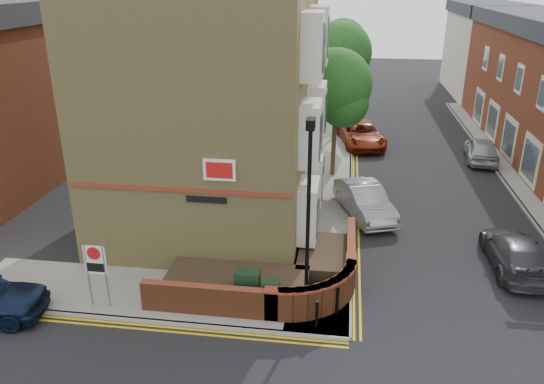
{
  "coord_description": "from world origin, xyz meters",
  "views": [
    {
      "loc": [
        2.55,
        -13.14,
        10.06
      ],
      "look_at": [
        0.11,
        4.0,
        3.01
      ],
      "focal_mm": 35.0,
      "sensor_mm": 36.0,
      "label": 1
    }
  ],
  "objects": [
    {
      "name": "grey_car_far",
      "position": [
        9.0,
        5.15,
        0.65
      ],
      "size": [
        1.82,
        4.45,
        1.29
      ],
      "primitive_type": "imported",
      "rotation": [
        0.0,
        0.0,
        3.14
      ],
      "color": "#313035",
      "rests_on": "ground"
    },
    {
      "name": "garden_wall",
      "position": [
        0.0,
        2.5,
        0.0
      ],
      "size": [
        6.8,
        6.0,
        1.2
      ],
      "primitive_type": null,
      "color": "brown",
      "rests_on": "ground"
    },
    {
      "name": "pavement_main",
      "position": [
        2.0,
        16.0,
        0.06
      ],
      "size": [
        2.0,
        32.0,
        0.12
      ],
      "primitive_type": "cube",
      "color": "gray",
      "rests_on": "ground"
    },
    {
      "name": "far_terrace_cream",
      "position": [
        14.5,
        38.0,
        4.05
      ],
      "size": [
        5.4,
        12.4,
        8.0
      ],
      "color": "#B8AD98",
      "rests_on": "ground"
    },
    {
      "name": "tree_far",
      "position": [
        2.0,
        30.05,
        4.91
      ],
      "size": [
        3.81,
        3.81,
        7.0
      ],
      "color": "#382B1E",
      "rests_on": "pavement_main"
    },
    {
      "name": "yellow_lines_main",
      "position": [
        3.25,
        16.0,
        0.01
      ],
      "size": [
        0.28,
        32.0,
        0.01
      ],
      "primitive_type": "cube",
      "color": "gold",
      "rests_on": "ground"
    },
    {
      "name": "corner_building",
      "position": [
        -2.84,
        8.0,
        6.23
      ],
      "size": [
        8.95,
        10.4,
        13.6
      ],
      "color": "#A29356",
      "rests_on": "ground"
    },
    {
      "name": "bollard_far",
      "position": [
        2.6,
        1.2,
        0.57
      ],
      "size": [
        0.11,
        0.11,
        0.9
      ],
      "primitive_type": "cylinder",
      "color": "black",
      "rests_on": "pavement_corner"
    },
    {
      "name": "utility_cabinet_large",
      "position": [
        -0.3,
        1.3,
        0.72
      ],
      "size": [
        0.8,
        0.45,
        1.2
      ],
      "primitive_type": "cube",
      "color": "black",
      "rests_on": "pavement_corner"
    },
    {
      "name": "kerb_main_near",
      "position": [
        3.0,
        16.0,
        0.06
      ],
      "size": [
        0.15,
        32.0,
        0.12
      ],
      "primitive_type": "cube",
      "color": "gray",
      "rests_on": "ground"
    },
    {
      "name": "bollard_near",
      "position": [
        2.0,
        0.4,
        0.57
      ],
      "size": [
        0.11,
        0.11,
        0.9
      ],
      "primitive_type": "cylinder",
      "color": "black",
      "rests_on": "pavement_corner"
    },
    {
      "name": "red_car_main",
      "position": [
        3.6,
        20.05,
        0.73
      ],
      "size": [
        3.37,
        5.62,
        1.46
      ],
      "primitive_type": "imported",
      "rotation": [
        0.0,
        0.0,
        0.19
      ],
      "color": "maroon",
      "rests_on": "ground"
    },
    {
      "name": "kerb_main_far",
      "position": [
        11.0,
        13.0,
        0.06
      ],
      "size": [
        0.15,
        40.0,
        0.12
      ],
      "primitive_type": "cube",
      "color": "gray",
      "rests_on": "ground"
    },
    {
      "name": "traffic_light_assembly",
      "position": [
        2.4,
        25.0,
        2.78
      ],
      "size": [
        0.2,
        0.16,
        4.2
      ],
      "color": "black",
      "rests_on": "pavement_main"
    },
    {
      "name": "lamppost",
      "position": [
        1.6,
        1.2,
        3.34
      ],
      "size": [
        0.25,
        0.5,
        6.3
      ],
      "color": "black",
      "rests_on": "pavement_corner"
    },
    {
      "name": "silver_car_far",
      "position": [
        10.5,
        17.79,
        0.71
      ],
      "size": [
        2.09,
        4.31,
        1.42
      ],
      "primitive_type": "imported",
      "rotation": [
        0.0,
        0.0,
        3.04
      ],
      "color": "#9EA2A5",
      "rests_on": "ground"
    },
    {
      "name": "pavement_corner",
      "position": [
        -3.5,
        1.5,
        0.06
      ],
      "size": [
        13.0,
        3.0,
        0.12
      ],
      "primitive_type": "cube",
      "color": "gray",
      "rests_on": "ground"
    },
    {
      "name": "zone_sign",
      "position": [
        -5.0,
        0.5,
        1.64
      ],
      "size": [
        0.72,
        0.07,
        2.2
      ],
      "color": "slate",
      "rests_on": "pavement_corner"
    },
    {
      "name": "silver_car_near",
      "position": [
        3.6,
        9.09,
        0.73
      ],
      "size": [
        2.98,
        4.68,
        1.46
      ],
      "primitive_type": "imported",
      "rotation": [
        0.0,
        0.0,
        0.36
      ],
      "color": "#929699",
      "rests_on": "ground"
    },
    {
      "name": "utility_cabinet_small",
      "position": [
        0.5,
        1.0,
        0.67
      ],
      "size": [
        0.55,
        0.4,
        1.1
      ],
      "primitive_type": "cube",
      "color": "black",
      "rests_on": "pavement_corner"
    },
    {
      "name": "tree_mid",
      "position": [
        2.0,
        22.05,
        5.2
      ],
      "size": [
        4.03,
        4.03,
        7.42
      ],
      "color": "#382B1E",
      "rests_on": "pavement_main"
    },
    {
      "name": "yellow_lines_side",
      "position": [
        -3.5,
        -0.25,
        0.01
      ],
      "size": [
        13.0,
        0.28,
        0.01
      ],
      "primitive_type": "cube",
      "color": "gold",
      "rests_on": "ground"
    },
    {
      "name": "tree_near",
      "position": [
        2.0,
        14.05,
        4.7
      ],
      "size": [
        3.64,
        3.65,
        6.7
      ],
      "color": "#382B1E",
      "rests_on": "pavement_main"
    },
    {
      "name": "kerb_side",
      "position": [
        -3.5,
        0.0,
        0.06
      ],
      "size": [
        13.0,
        0.15,
        0.12
      ],
      "primitive_type": "cube",
      "color": "gray",
      "rests_on": "ground"
    },
    {
      "name": "ground",
      "position": [
        0.0,
        0.0,
        0.0
      ],
      "size": [
        120.0,
        120.0,
        0.0
      ],
      "primitive_type": "plane",
      "color": "black",
      "rests_on": "ground"
    }
  ]
}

